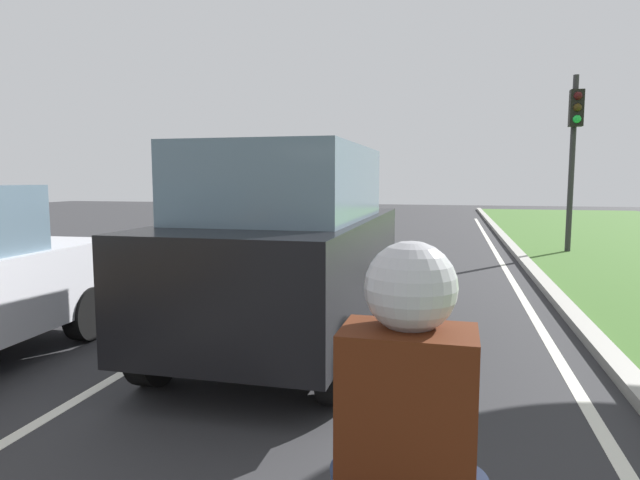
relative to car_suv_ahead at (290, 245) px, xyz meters
name	(u,v)px	position (x,y,z in m)	size (l,w,h in m)	color
ground_plane	(334,268)	(-0.65, 5.49, -1.17)	(60.00, 60.00, 0.00)	#2D2D30
lane_line_center	(303,267)	(-1.35, 5.49, -1.16)	(0.12, 32.00, 0.01)	silver
lane_line_right_edge	(509,275)	(2.95, 5.49, -1.16)	(0.12, 32.00, 0.01)	silver
curb_right	(535,273)	(3.45, 5.49, -1.11)	(0.24, 48.00, 0.12)	#9E9B93
car_suv_ahead	(290,245)	(0.00, 0.00, 0.00)	(2.00, 4.51, 2.28)	black
car_hatchback_far	(235,225)	(-3.03, 5.70, -0.28)	(1.82, 3.75, 1.78)	navy
rider_person	(408,418)	(1.68, -4.31, 0.02)	(0.50, 0.40, 1.16)	#4C1E0C
traffic_light_near_right	(574,136)	(4.75, 9.05, 1.82)	(0.32, 0.50, 4.51)	#2D2D2D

